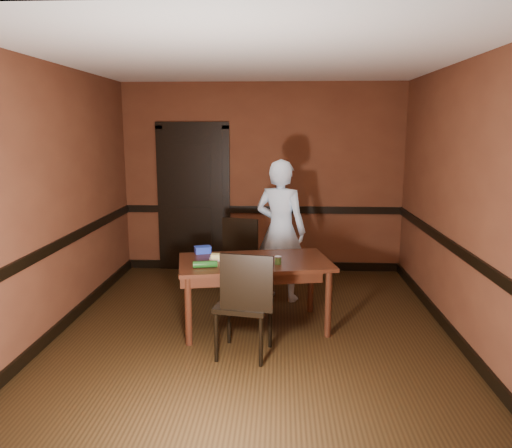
# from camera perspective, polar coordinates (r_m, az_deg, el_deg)

# --- Properties ---
(floor) EXTENTS (4.00, 4.50, 0.01)m
(floor) POSITION_cam_1_polar(r_m,az_deg,el_deg) (5.32, -0.19, -11.90)
(floor) COLOR black
(floor) RESTS_ON ground
(ceiling) EXTENTS (4.00, 4.50, 0.01)m
(ceiling) POSITION_cam_1_polar(r_m,az_deg,el_deg) (4.95, -0.22, 18.31)
(ceiling) COLOR white
(ceiling) RESTS_ON ground
(wall_back) EXTENTS (4.00, 0.02, 2.70)m
(wall_back) POSITION_cam_1_polar(r_m,az_deg,el_deg) (7.19, 0.77, 5.22)
(wall_back) COLOR #572C1A
(wall_back) RESTS_ON ground
(wall_front) EXTENTS (4.00, 0.02, 2.70)m
(wall_front) POSITION_cam_1_polar(r_m,az_deg,el_deg) (2.76, -2.74, -4.10)
(wall_front) COLOR #572C1A
(wall_front) RESTS_ON ground
(wall_left) EXTENTS (0.02, 4.50, 2.70)m
(wall_left) POSITION_cam_1_polar(r_m,az_deg,el_deg) (5.44, -21.75, 2.61)
(wall_left) COLOR #572C1A
(wall_left) RESTS_ON ground
(wall_right) EXTENTS (0.02, 4.50, 2.70)m
(wall_right) POSITION_cam_1_polar(r_m,az_deg,el_deg) (5.24, 22.19, 2.29)
(wall_right) COLOR #572C1A
(wall_right) RESTS_ON ground
(dado_back) EXTENTS (4.00, 0.03, 0.10)m
(dado_back) POSITION_cam_1_polar(r_m,az_deg,el_deg) (7.23, 0.76, 1.66)
(dado_back) COLOR black
(dado_back) RESTS_ON ground
(dado_left) EXTENTS (0.03, 4.50, 0.10)m
(dado_left) POSITION_cam_1_polar(r_m,az_deg,el_deg) (5.51, -21.28, -2.02)
(dado_left) COLOR black
(dado_left) RESTS_ON ground
(dado_right) EXTENTS (0.03, 4.50, 0.10)m
(dado_right) POSITION_cam_1_polar(r_m,az_deg,el_deg) (5.32, 21.70, -2.50)
(dado_right) COLOR black
(dado_right) RESTS_ON ground
(baseboard_back) EXTENTS (4.00, 0.03, 0.12)m
(baseboard_back) POSITION_cam_1_polar(r_m,az_deg,el_deg) (7.41, 0.74, -4.76)
(baseboard_back) COLOR black
(baseboard_back) RESTS_ON ground
(baseboard_left) EXTENTS (0.03, 4.50, 0.12)m
(baseboard_left) POSITION_cam_1_polar(r_m,az_deg,el_deg) (5.75, -20.70, -10.21)
(baseboard_left) COLOR black
(baseboard_left) RESTS_ON ground
(baseboard_right) EXTENTS (0.03, 4.50, 0.12)m
(baseboard_right) POSITION_cam_1_polar(r_m,az_deg,el_deg) (5.56, 21.08, -10.95)
(baseboard_right) COLOR black
(baseboard_right) RESTS_ON ground
(door) EXTENTS (1.05, 0.07, 2.20)m
(door) POSITION_cam_1_polar(r_m,az_deg,el_deg) (7.29, -7.14, 3.17)
(door) COLOR black
(door) RESTS_ON ground
(dining_table) EXTENTS (1.68, 1.15, 0.72)m
(dining_table) POSITION_cam_1_polar(r_m,az_deg,el_deg) (5.25, -0.16, -7.99)
(dining_table) COLOR #35170D
(dining_table) RESTS_ON floor
(chair_far) EXTENTS (0.57, 0.57, 0.98)m
(chair_far) POSITION_cam_1_polar(r_m,az_deg,el_deg) (5.97, -1.42, -4.35)
(chair_far) COLOR black
(chair_far) RESTS_ON floor
(chair_near) EXTENTS (0.55, 0.55, 1.00)m
(chair_near) POSITION_cam_1_polar(r_m,az_deg,el_deg) (4.59, -1.40, -8.95)
(chair_near) COLOR black
(chair_near) RESTS_ON floor
(person) EXTENTS (0.73, 0.61, 1.71)m
(person) POSITION_cam_1_polar(r_m,az_deg,el_deg) (5.99, 2.83, -0.75)
(person) COLOR silver
(person) RESTS_ON floor
(sandwich_plate) EXTENTS (0.25, 0.25, 0.06)m
(sandwich_plate) POSITION_cam_1_polar(r_m,az_deg,el_deg) (5.08, -0.03, -4.17)
(sandwich_plate) COLOR white
(sandwich_plate) RESTS_ON dining_table
(sauce_jar) EXTENTS (0.07, 0.07, 0.08)m
(sauce_jar) POSITION_cam_1_polar(r_m,az_deg,el_deg) (5.00, 2.53, -4.16)
(sauce_jar) COLOR #48813C
(sauce_jar) RESTS_ON dining_table
(cheese_saucer) EXTENTS (0.18, 0.18, 0.06)m
(cheese_saucer) POSITION_cam_1_polar(r_m,az_deg,el_deg) (5.20, -4.40, -3.80)
(cheese_saucer) COLOR white
(cheese_saucer) RESTS_ON dining_table
(food_tub) EXTENTS (0.21, 0.17, 0.07)m
(food_tub) POSITION_cam_1_polar(r_m,az_deg,el_deg) (5.47, -6.11, -2.94)
(food_tub) COLOR blue
(food_tub) RESTS_ON dining_table
(wrapped_veg) EXTENTS (0.25, 0.12, 0.07)m
(wrapped_veg) POSITION_cam_1_polar(r_m,az_deg,el_deg) (4.90, -5.85, -4.61)
(wrapped_veg) COLOR #144113
(wrapped_veg) RESTS_ON dining_table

